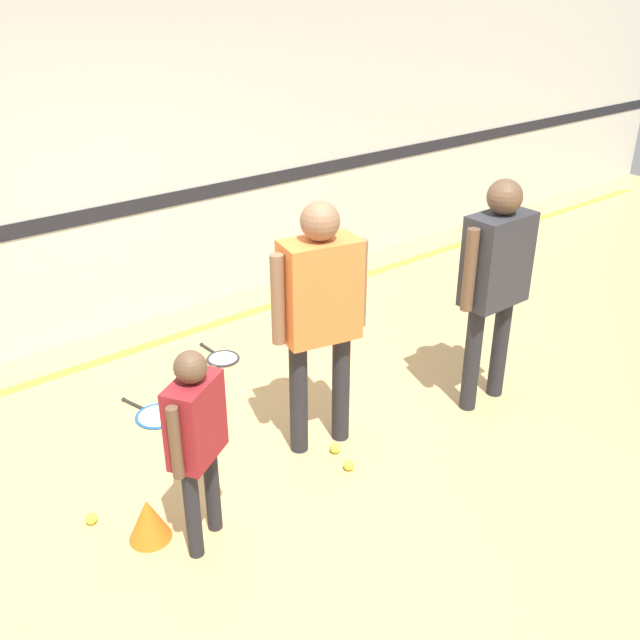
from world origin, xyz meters
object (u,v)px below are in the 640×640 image
(person_instructor, at_px, (320,303))
(racket_spare_on_floor, at_px, (156,415))
(tennis_ball_near_instructor, at_px, (349,465))
(tennis_ball_stray_right, at_px, (91,519))
(person_student_right, at_px, (496,271))
(tennis_ball_stray_left, at_px, (335,448))
(tennis_ball_by_spare_racket, at_px, (164,408))
(training_cone, at_px, (148,519))
(person_student_left, at_px, (196,430))
(racket_second_spare, at_px, (222,358))

(person_instructor, bearing_deg, racket_spare_on_floor, 139.13)
(tennis_ball_near_instructor, bearing_deg, racket_spare_on_floor, 117.52)
(person_instructor, relative_size, tennis_ball_near_instructor, 24.53)
(tennis_ball_stray_right, bearing_deg, person_instructor, -7.91)
(person_instructor, bearing_deg, person_student_right, -2.09)
(person_student_right, height_order, tennis_ball_near_instructor, person_student_right)
(person_student_right, height_order, racket_spare_on_floor, person_student_right)
(racket_spare_on_floor, relative_size, tennis_ball_stray_left, 8.30)
(tennis_ball_by_spare_racket, bearing_deg, training_cone, -120.80)
(tennis_ball_near_instructor, height_order, tennis_ball_by_spare_racket, same)
(tennis_ball_by_spare_racket, bearing_deg, person_student_right, -34.62)
(person_student_right, relative_size, tennis_ball_stray_left, 24.32)
(tennis_ball_stray_left, distance_m, tennis_ball_stray_right, 1.51)
(tennis_ball_stray_right, relative_size, training_cone, 0.26)
(tennis_ball_stray_left, bearing_deg, person_student_left, -171.28)
(person_instructor, relative_size, person_student_right, 1.01)
(person_instructor, xyz_separation_m, tennis_ball_stray_right, (-1.46, 0.20, -0.97))
(tennis_ball_by_spare_racket, height_order, training_cone, training_cone)
(person_instructor, height_order, tennis_ball_by_spare_racket, person_instructor)
(person_student_left, distance_m, training_cone, 0.66)
(tennis_ball_stray_right, distance_m, training_cone, 0.38)
(tennis_ball_near_instructor, relative_size, tennis_ball_by_spare_racket, 1.00)
(tennis_ball_near_instructor, xyz_separation_m, tennis_ball_stray_left, (0.04, 0.18, 0.00))
(tennis_ball_stray_right, bearing_deg, tennis_ball_by_spare_racket, 41.90)
(tennis_ball_near_instructor, height_order, tennis_ball_stray_left, same)
(racket_spare_on_floor, bearing_deg, person_instructor, -159.38)
(tennis_ball_stray_left, relative_size, training_cone, 0.26)
(tennis_ball_near_instructor, distance_m, tennis_ball_stray_left, 0.19)
(training_cone, bearing_deg, person_instructor, 4.63)
(racket_spare_on_floor, relative_size, racket_second_spare, 1.18)
(racket_spare_on_floor, height_order, tennis_ball_by_spare_racket, tennis_ball_by_spare_racket)
(tennis_ball_near_instructor, height_order, training_cone, training_cone)
(person_student_right, xyz_separation_m, tennis_ball_stray_right, (-2.68, 0.52, -0.96))
(person_student_right, bearing_deg, tennis_ball_by_spare_racket, -34.51)
(tennis_ball_stray_right, height_order, training_cone, training_cone)
(tennis_ball_near_instructor, bearing_deg, racket_second_spare, 86.11)
(tennis_ball_stray_right, bearing_deg, tennis_ball_stray_left, -13.34)
(person_student_left, height_order, person_student_right, person_student_right)
(person_student_left, distance_m, racket_spare_on_floor, 1.47)
(racket_spare_on_floor, height_order, training_cone, training_cone)
(tennis_ball_stray_left, height_order, training_cone, training_cone)
(racket_spare_on_floor, xyz_separation_m, tennis_ball_by_spare_racket, (0.07, 0.02, 0.02))
(tennis_ball_stray_right, bearing_deg, person_student_left, -49.42)
(person_student_right, height_order, racket_second_spare, person_student_right)
(racket_second_spare, height_order, tennis_ball_stray_left, tennis_ball_stray_left)
(training_cone, bearing_deg, tennis_ball_stray_left, -1.99)
(racket_spare_on_floor, bearing_deg, tennis_ball_near_instructor, -168.44)
(racket_spare_on_floor, xyz_separation_m, training_cone, (-0.56, -1.04, 0.12))
(person_student_left, distance_m, person_student_right, 2.26)
(racket_second_spare, relative_size, training_cone, 1.81)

